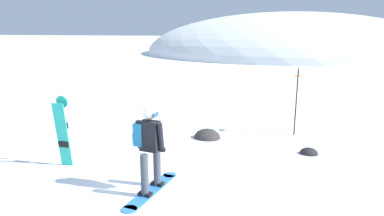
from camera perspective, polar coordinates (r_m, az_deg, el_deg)
The scene contains 7 objects.
ground_plane at distance 6.63m, azimuth -6.13°, elevation -14.82°, with size 300.00×300.00×0.00m, color white.
ridge_peak_main at distance 46.73m, azimuth 15.70°, elevation 8.82°, with size 36.76×33.08×10.49m.
snowboarder_main at distance 6.56m, azimuth -7.24°, elevation -6.42°, with size 0.65×1.82×1.71m.
spare_snowboard at distance 8.24m, azimuth -20.89°, elevation -3.69°, with size 0.28×0.22×1.65m.
piste_marker_near at distance 10.39m, azimuth 17.13°, elevation 1.78°, with size 0.20×0.20×2.04m.
rock_dark at distance 9.22m, azimuth 19.01°, elevation -7.27°, with size 0.45×0.39×0.32m.
rock_mid at distance 9.96m, azimuth 2.57°, elevation -5.04°, with size 0.77×0.66×0.54m.
Camera 1 is at (2.01, -5.51, 3.10)m, focal length 31.79 mm.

